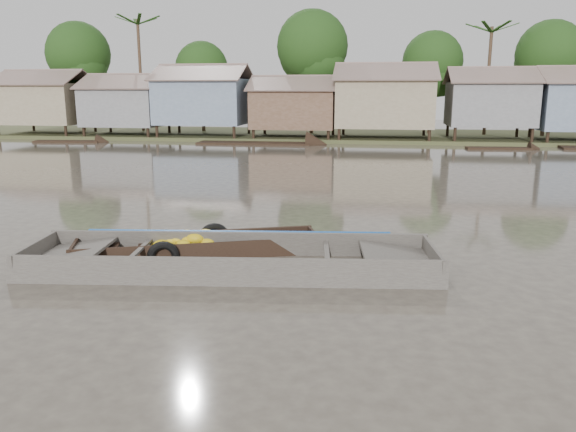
# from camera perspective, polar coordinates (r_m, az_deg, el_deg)

# --- Properties ---
(ground) EXTENTS (120.00, 120.00, 0.00)m
(ground) POSITION_cam_1_polar(r_m,az_deg,el_deg) (11.52, -1.92, -5.27)
(ground) COLOR #453C35
(ground) RESTS_ON ground
(riverbank) EXTENTS (120.00, 12.47, 10.22)m
(riverbank) POSITION_cam_1_polar(r_m,az_deg,el_deg) (42.63, 10.49, 11.87)
(riverbank) COLOR #384723
(riverbank) RESTS_ON ground
(banana_boat) EXTENTS (5.49, 3.06, 0.77)m
(banana_boat) POSITION_cam_1_polar(r_m,az_deg,el_deg) (12.64, -9.35, -3.11)
(banana_boat) COLOR black
(banana_boat) RESTS_ON ground
(viewer_boat) EXTENTS (8.40, 3.08, 0.66)m
(viewer_boat) POSITION_cam_1_polar(r_m,az_deg,el_deg) (11.48, -5.59, -4.98)
(viewer_boat) COLOR #413B37
(viewer_boat) RESTS_ON ground
(distant_boats) EXTENTS (48.57, 14.47, 0.35)m
(distant_boats) POSITION_cam_1_polar(r_m,az_deg,el_deg) (35.74, 18.36, 6.29)
(distant_boats) COLOR black
(distant_boats) RESTS_ON ground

